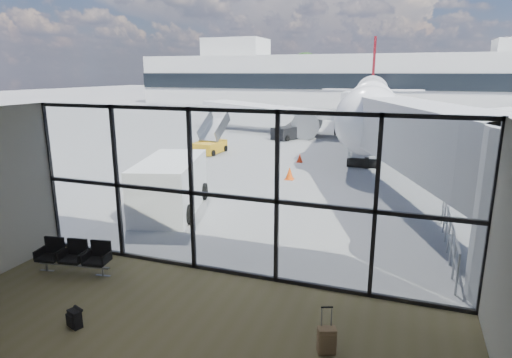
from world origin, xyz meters
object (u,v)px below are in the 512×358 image
Objects in this scene: seating_row at (75,255)px; suitcase at (327,340)px; airliner at (371,102)px; backpack at (74,319)px; belt_loader at (289,132)px; service_van at (170,185)px; mobile_stairs at (210,145)px.

suitcase is at bearing -18.97° from seating_row.
airliner reaches higher than seating_row.
backpack is at bearing -58.30° from seating_row.
seating_row is 2.16× the size of suitcase.
belt_loader is (-0.84, 25.41, 0.09)m from seating_row.
service_van is 12.65m from mobile_stairs.
service_van is at bearing 83.90° from seating_row.
suitcase reaches higher than backpack.
belt_loader is at bearing 115.48° from backpack.
suitcase is 0.30× the size of mobile_stairs.
suitcase is 0.03× the size of airliner.
mobile_stairs is at bearing -131.85° from airliner.
seating_row is 7.26m from suitcase.
belt_loader is at bearing -147.28° from airliner.
airliner reaches higher than mobile_stairs.
airliner is 7.12× the size of service_van.
backpack is 0.14× the size of mobile_stairs.
mobile_stairs is at bearing 127.26° from backpack.
airliner is at bearing 54.90° from mobile_stairs.
seating_row reaches higher than backpack.
mobile_stairs reaches higher than suitcase.
airliner is (3.29, 32.15, 2.64)m from backpack.
suitcase is at bearing -58.37° from service_van.
mobile_stairs is (-6.19, 19.72, 0.31)m from backpack.
service_van is 1.61× the size of mobile_stairs.
belt_loader is (-8.00, 26.63, 0.31)m from suitcase.
service_van reaches higher than backpack.
belt_loader reaches higher than backpack.
backpack is 32.43m from airliner.
belt_loader is at bearing 82.62° from seating_row.
backpack is at bearing 168.12° from suitcase.
airliner is at bearing 71.56° from suitcase.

